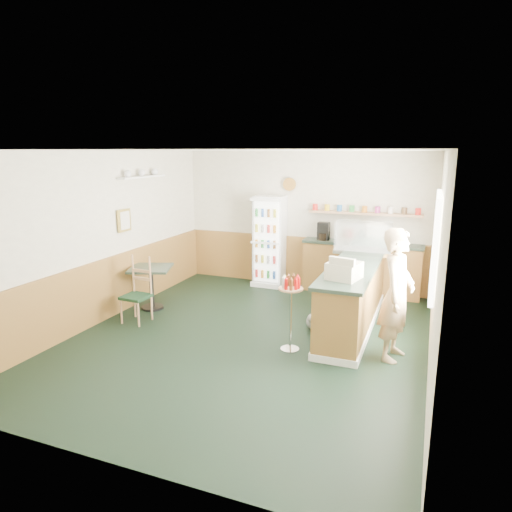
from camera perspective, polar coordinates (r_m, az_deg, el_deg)
The scene contains 13 objects.
ground at distance 6.83m, azimuth -1.07°, elevation -10.22°, with size 6.00×6.00×0.00m, color black.
room_envelope at distance 7.14m, azimuth -0.57°, elevation 3.58°, with size 5.04×6.02×2.72m.
service_counter at distance 7.30m, azimuth 12.08°, elevation -5.09°, with size 0.68×3.01×1.01m.
back_counter at distance 8.95m, azimuth 12.92°, elevation -1.20°, with size 2.24×0.42×1.69m.
drinks_fridge at distance 9.24m, azimuth 1.66°, elevation 1.86°, with size 0.60×0.52×1.82m.
display_case at distance 7.88m, azimuth 13.33°, elevation 2.26°, with size 0.93×0.49×0.53m.
cash_register at distance 6.24m, azimuth 10.95°, elevation -1.80°, with size 0.39×0.41×0.23m, color beige.
shopkeeper at distance 6.19m, azimuth 17.18°, elevation -4.67°, with size 0.58×0.42×1.75m, color tan.
condiment_stand at distance 6.22m, azimuth 4.35°, elevation -5.64°, with size 0.33×0.33×1.04m.
newspaper_rack at distance 7.27m, azimuth 9.20°, elevation -4.71°, with size 0.09×0.47×0.55m.
cafe_table at distance 8.09m, azimuth -12.98°, elevation -2.89°, with size 0.87×0.87×0.74m.
cafe_chair at distance 7.58m, azimuth -14.47°, elevation -3.83°, with size 0.41×0.41×1.06m.
dog_doorstop at distance 7.14m, azimuth 7.19°, elevation -8.09°, with size 0.24×0.31×0.28m.
Camera 1 is at (2.40, -5.80, 2.68)m, focal length 32.00 mm.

